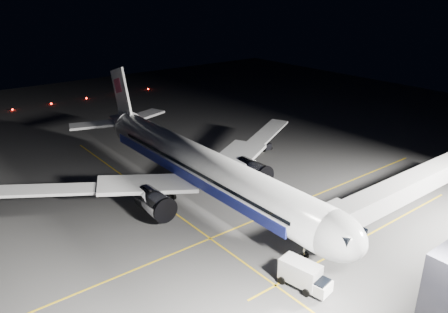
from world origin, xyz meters
TOP-DOWN VIEW (x-y plane):
  - ground at (0.00, 0.00)m, footprint 200.00×200.00m
  - guide_line_main at (10.00, 0.00)m, footprint 0.25×80.00m
  - guide_line_cross at (0.00, -6.00)m, footprint 70.00×0.25m
  - guide_line_side at (22.00, 10.00)m, footprint 0.25×40.00m
  - airliner at (-1.08, 0.00)m, footprint 61.48×54.22m
  - jet_bridge at (22.00, 18.06)m, footprint 3.60×34.40m
  - taxiway_lights at (-72.00, 0.00)m, footprint 0.44×60.44m
  - service_truck at (24.04, -3.81)m, footprint 5.96×3.27m
  - baggage_tug at (-9.97, 21.99)m, footprint 2.65×2.13m
  - safety_cone_a at (-4.30, 4.00)m, footprint 0.40×0.40m
  - safety_cone_b at (6.00, 4.25)m, footprint 0.39×0.39m
  - safety_cone_c at (2.91, 4.42)m, footprint 0.38×0.38m

SIDE VIEW (x-z plane):
  - ground at x=0.00m, z-range 0.00..0.00m
  - guide_line_main at x=10.00m, z-range 0.00..0.01m
  - guide_line_cross at x=0.00m, z-range 0.00..0.01m
  - guide_line_side at x=22.00m, z-range 0.00..0.01m
  - taxiway_lights at x=-72.00m, z-range 0.00..0.44m
  - safety_cone_c at x=2.91m, z-range 0.00..0.57m
  - safety_cone_b at x=6.00m, z-range 0.00..0.58m
  - safety_cone_a at x=-4.30m, z-range 0.00..0.60m
  - baggage_tug at x=-9.97m, z-range -0.07..1.84m
  - service_truck at x=24.04m, z-range 0.10..2.99m
  - jet_bridge at x=22.00m, z-range 1.43..7.73m
  - airliner at x=-1.08m, z-range -3.16..13.48m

